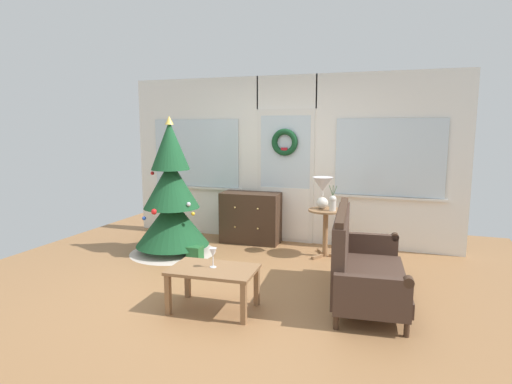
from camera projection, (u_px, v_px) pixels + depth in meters
ground_plane at (236, 286)px, 4.89m from camera, size 6.76×6.76×0.00m
back_wall_with_door at (286, 159)px, 6.63m from camera, size 5.20×0.19×2.55m
christmas_tree at (172, 204)px, 6.07m from camera, size 1.22×1.22×1.93m
dresser_cabinet at (251, 218)px, 6.66m from camera, size 0.92×0.47×0.78m
settee_sofa at (359, 264)px, 4.46m from camera, size 0.86×1.67×0.96m
side_table at (326, 223)px, 5.93m from camera, size 0.50×0.48×0.66m
table_lamp at (323, 188)px, 5.91m from camera, size 0.28×0.28×0.44m
flower_vase at (333, 202)px, 5.79m from camera, size 0.11×0.10×0.35m
coffee_table at (213, 274)px, 4.20m from camera, size 0.87×0.57×0.43m
wine_glass at (213, 253)px, 4.20m from camera, size 0.08×0.08×0.20m
gift_box at (195, 253)px, 5.82m from camera, size 0.19×0.17×0.19m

